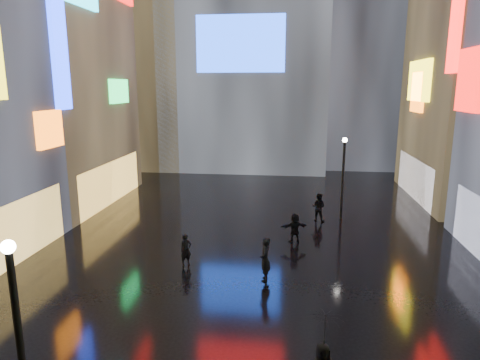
# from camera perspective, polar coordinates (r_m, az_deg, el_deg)

# --- Properties ---
(ground) EXTENTS (140.00, 140.00, 0.00)m
(ground) POSITION_cam_1_polar(r_m,az_deg,el_deg) (24.27, 2.30, -7.54)
(ground) COLOR black
(ground) RESTS_ON ground
(building_left_far) EXTENTS (10.28, 12.00, 22.00)m
(building_left_far) POSITION_cam_1_polar(r_m,az_deg,el_deg) (33.91, -25.74, 15.80)
(building_left_far) COLOR black
(building_left_far) RESTS_ON ground
(tower_flank_right) EXTENTS (12.00, 12.00, 34.00)m
(tower_flank_right) POSITION_cam_1_polar(r_m,az_deg,el_deg) (50.05, 16.32, 21.96)
(tower_flank_right) COLOR black
(tower_flank_right) RESTS_ON ground
(tower_flank_left) EXTENTS (10.00, 10.00, 26.00)m
(tower_flank_left) POSITION_cam_1_polar(r_m,az_deg,el_deg) (47.69, -13.07, 17.77)
(tower_flank_left) COLOR black
(tower_flank_left) RESTS_ON ground
(lamp_near) EXTENTS (0.30, 0.30, 5.20)m
(lamp_near) POSITION_cam_1_polar(r_m,az_deg,el_deg) (10.89, -27.34, -18.33)
(lamp_near) COLOR black
(lamp_near) RESTS_ON ground
(lamp_far) EXTENTS (0.30, 0.30, 5.20)m
(lamp_far) POSITION_cam_1_polar(r_m,az_deg,el_deg) (27.38, 13.59, 0.83)
(lamp_far) COLOR black
(lamp_far) RESTS_ON ground
(pedestrian_5) EXTENTS (1.55, 0.93, 1.59)m
(pedestrian_5) POSITION_cam_1_polar(r_m,az_deg,el_deg) (23.37, 7.31, -6.35)
(pedestrian_5) COLOR black
(pedestrian_5) RESTS_ON ground
(pedestrian_6) EXTENTS (0.66, 0.64, 1.53)m
(pedestrian_6) POSITION_cam_1_polar(r_m,az_deg,el_deg) (20.43, -7.23, -9.25)
(pedestrian_6) COLOR black
(pedestrian_6) RESTS_ON ground
(pedestrian_7) EXTENTS (1.05, 0.94, 1.78)m
(pedestrian_7) POSITION_cam_1_polar(r_m,az_deg,el_deg) (27.18, 10.43, -3.58)
(pedestrian_7) COLOR black
(pedestrian_7) RESTS_ON ground
(umbrella_2) EXTENTS (1.43, 1.43, 0.92)m
(umbrella_2) POSITION_cam_1_polar(r_m,az_deg,el_deg) (12.16, 11.13, -18.87)
(umbrella_2) COLOR black
(umbrella_2) RESTS_ON pedestrian_4
(pedestrian_8) EXTENTS (0.47, 0.71, 1.92)m
(pedestrian_8) POSITION_cam_1_polar(r_m,az_deg,el_deg) (18.78, 3.37, -10.51)
(pedestrian_8) COLOR black
(pedestrian_8) RESTS_ON ground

